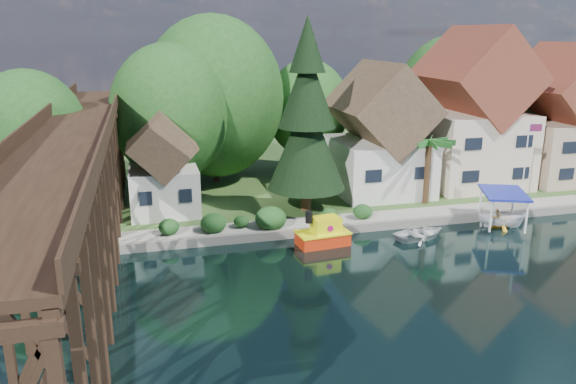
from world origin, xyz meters
The scene contains 18 objects.
ground centered at (0.00, 0.00, 0.00)m, with size 140.00×140.00×0.00m, color black.
bank centered at (0.00, 34.00, 0.25)m, with size 140.00×52.00×0.50m, color #2B4B1E.
seawall centered at (4.00, 8.00, 0.31)m, with size 60.00×0.40×0.62m, color slate.
promenade centered at (6.00, 9.30, 0.53)m, with size 50.00×2.60×0.06m, color gray.
trestle_bridge centered at (-16.00, 5.17, 5.35)m, with size 4.12×44.18×9.30m.
house_left centered at (7.00, 16.00, 5.14)m, with size 7.64×8.64×11.02m.
house_center centered at (16.00, 16.50, 6.42)m, with size 8.65×9.18×13.89m.
house_right centered at (25.00, 16.00, 5.78)m, with size 8.15×8.64×12.45m.
shed centered at (-11.00, 14.50, 3.83)m, with size 5.09×5.40×7.85m.
bg_trees centered at (1.00, 21.25, 7.29)m, with size 49.90×13.30×10.57m.
shrubs centered at (-4.60, 9.26, 1.23)m, with size 15.76×2.47×1.70m.
conifer centered at (-0.44, 12.37, 7.47)m, with size 5.88×5.88×14.47m.
palm_tree centered at (9.39, 11.75, 5.32)m, with size 5.08×5.08×5.52m.
flagpole centered at (16.62, 9.37, 4.54)m, with size 1.01×0.29×6.58m.
tugboat centered at (-1.01, 6.24, 0.76)m, with size 3.67×2.27×2.53m.
boat_white_a centered at (5.95, 5.81, 0.41)m, with size 2.80×3.92×0.81m, color silver.
boat_canopy centered at (12.62, 6.28, 1.17)m, with size 4.28×5.00×2.72m.
boat_yellow centered at (12.56, 6.47, 0.72)m, with size 2.37×2.74×1.45m, color yellow.
Camera 1 is at (-12.09, -27.38, 13.72)m, focal length 35.00 mm.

